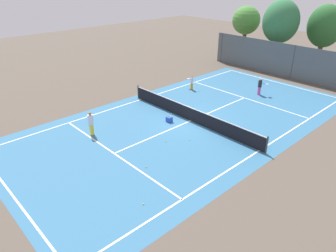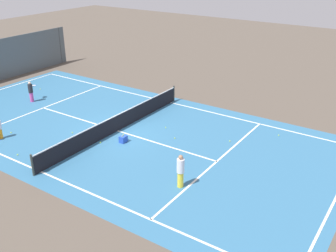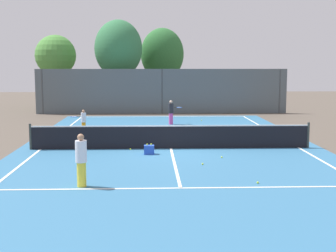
{
  "view_description": "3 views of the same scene",
  "coord_description": "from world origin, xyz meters",
  "px_view_note": "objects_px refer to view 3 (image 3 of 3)",
  "views": [
    {
      "loc": [
        13.35,
        -14.59,
        9.45
      ],
      "look_at": [
        1.34,
        -3.42,
        1.25
      ],
      "focal_mm": 33.49,
      "sensor_mm": 36.0,
      "label": 1
    },
    {
      "loc": [
        -15.39,
        -13.87,
        9.56
      ],
      "look_at": [
        0.9,
        -2.89,
        0.7
      ],
      "focal_mm": 42.1,
      "sensor_mm": 36.0,
      "label": 2
    },
    {
      "loc": [
        -0.88,
        -19.68,
        3.61
      ],
      "look_at": [
        -0.15,
        -0.87,
        1.09
      ],
      "focal_mm": 50.32,
      "sensor_mm": 36.0,
      "label": 3
    }
  ],
  "objects_px": {
    "ball_crate": "(149,150)",
    "tennis_ball_4": "(61,140)",
    "tennis_ball_7": "(222,157)",
    "tennis_ball_8": "(130,149)",
    "tennis_ball_2": "(258,183)",
    "player_2": "(81,160)",
    "tennis_ball_0": "(98,132)",
    "tennis_ball_6": "(203,164)",
    "player_1": "(171,112)",
    "player_0": "(83,121)",
    "tennis_ball_9": "(168,146)",
    "tennis_ball_3": "(202,120)",
    "tennis_ball_1": "(133,141)"
  },
  "relations": [
    {
      "from": "tennis_ball_9",
      "to": "tennis_ball_3",
      "type": "bearing_deg",
      "value": 74.74
    },
    {
      "from": "player_1",
      "to": "tennis_ball_0",
      "type": "distance_m",
      "value": 5.14
    },
    {
      "from": "ball_crate",
      "to": "player_1",
      "type": "bearing_deg",
      "value": 81.96
    },
    {
      "from": "player_1",
      "to": "tennis_ball_6",
      "type": "bearing_deg",
      "value": -86.9
    },
    {
      "from": "tennis_ball_8",
      "to": "tennis_ball_9",
      "type": "xyz_separation_m",
      "value": [
        1.6,
        0.78,
        0.0
      ]
    },
    {
      "from": "tennis_ball_0",
      "to": "tennis_ball_6",
      "type": "height_order",
      "value": "same"
    },
    {
      "from": "player_0",
      "to": "ball_crate",
      "type": "height_order",
      "value": "player_0"
    },
    {
      "from": "tennis_ball_8",
      "to": "tennis_ball_0",
      "type": "bearing_deg",
      "value": 110.61
    },
    {
      "from": "player_2",
      "to": "tennis_ball_2",
      "type": "height_order",
      "value": "player_2"
    },
    {
      "from": "player_0",
      "to": "player_2",
      "type": "height_order",
      "value": "player_2"
    },
    {
      "from": "tennis_ball_0",
      "to": "tennis_ball_9",
      "type": "distance_m",
      "value": 5.55
    },
    {
      "from": "tennis_ball_4",
      "to": "tennis_ball_6",
      "type": "relative_size",
      "value": 1.0
    },
    {
      "from": "tennis_ball_3",
      "to": "tennis_ball_7",
      "type": "relative_size",
      "value": 1.0
    },
    {
      "from": "tennis_ball_3",
      "to": "tennis_ball_8",
      "type": "relative_size",
      "value": 1.0
    },
    {
      "from": "tennis_ball_9",
      "to": "tennis_ball_8",
      "type": "bearing_deg",
      "value": -154.09
    },
    {
      "from": "tennis_ball_0",
      "to": "tennis_ball_2",
      "type": "height_order",
      "value": "same"
    },
    {
      "from": "player_1",
      "to": "tennis_ball_6",
      "type": "height_order",
      "value": "player_1"
    },
    {
      "from": "player_1",
      "to": "player_2",
      "type": "xyz_separation_m",
      "value": [
        -3.27,
        -14.09,
        0.07
      ]
    },
    {
      "from": "player_2",
      "to": "tennis_ball_1",
      "type": "bearing_deg",
      "value": 81.35
    },
    {
      "from": "tennis_ball_3",
      "to": "tennis_ball_6",
      "type": "relative_size",
      "value": 1.0
    },
    {
      "from": "player_0",
      "to": "tennis_ball_3",
      "type": "relative_size",
      "value": 18.4
    },
    {
      "from": "tennis_ball_0",
      "to": "tennis_ball_6",
      "type": "distance_m",
      "value": 9.33
    },
    {
      "from": "player_0",
      "to": "tennis_ball_0",
      "type": "xyz_separation_m",
      "value": [
        0.75,
        0.11,
        -0.6
      ]
    },
    {
      "from": "tennis_ball_0",
      "to": "tennis_ball_7",
      "type": "relative_size",
      "value": 1.0
    },
    {
      "from": "tennis_ball_4",
      "to": "player_2",
      "type": "bearing_deg",
      "value": -75.42
    },
    {
      "from": "tennis_ball_7",
      "to": "tennis_ball_8",
      "type": "height_order",
      "value": "same"
    },
    {
      "from": "tennis_ball_0",
      "to": "tennis_ball_6",
      "type": "xyz_separation_m",
      "value": [
        4.6,
        -8.11,
        0.0
      ]
    },
    {
      "from": "player_2",
      "to": "tennis_ball_7",
      "type": "bearing_deg",
      "value": 40.21
    },
    {
      "from": "ball_crate",
      "to": "tennis_ball_6",
      "type": "xyz_separation_m",
      "value": [
        1.91,
        -2.08,
        -0.15
      ]
    },
    {
      "from": "ball_crate",
      "to": "tennis_ball_2",
      "type": "height_order",
      "value": "ball_crate"
    },
    {
      "from": "ball_crate",
      "to": "tennis_ball_4",
      "type": "distance_m",
      "value": 5.43
    },
    {
      "from": "player_1",
      "to": "tennis_ball_7",
      "type": "distance_m",
      "value": 10.2
    },
    {
      "from": "player_2",
      "to": "tennis_ball_6",
      "type": "relative_size",
      "value": 23.86
    },
    {
      "from": "tennis_ball_0",
      "to": "tennis_ball_6",
      "type": "relative_size",
      "value": 1.0
    },
    {
      "from": "tennis_ball_6",
      "to": "tennis_ball_8",
      "type": "height_order",
      "value": "same"
    },
    {
      "from": "tennis_ball_9",
      "to": "tennis_ball_7",
      "type": "bearing_deg",
      "value": -53.01
    },
    {
      "from": "player_2",
      "to": "tennis_ball_2",
      "type": "xyz_separation_m",
      "value": [
        5.26,
        0.14,
        -0.77
      ]
    },
    {
      "from": "player_1",
      "to": "ball_crate",
      "type": "height_order",
      "value": "player_1"
    },
    {
      "from": "tennis_ball_3",
      "to": "tennis_ball_9",
      "type": "xyz_separation_m",
      "value": [
        -2.47,
        -9.07,
        0.0
      ]
    },
    {
      "from": "tennis_ball_4",
      "to": "tennis_ball_7",
      "type": "height_order",
      "value": "same"
    },
    {
      "from": "tennis_ball_6",
      "to": "tennis_ball_9",
      "type": "xyz_separation_m",
      "value": [
        -1.09,
        3.82,
        0.0
      ]
    },
    {
      "from": "tennis_ball_0",
      "to": "tennis_ball_2",
      "type": "relative_size",
      "value": 1.0
    },
    {
      "from": "tennis_ball_3",
      "to": "tennis_ball_8",
      "type": "height_order",
      "value": "same"
    },
    {
      "from": "tennis_ball_2",
      "to": "tennis_ball_3",
      "type": "bearing_deg",
      "value": 89.98
    },
    {
      "from": "player_0",
      "to": "tennis_ball_9",
      "type": "relative_size",
      "value": 18.4
    },
    {
      "from": "player_2",
      "to": "tennis_ball_0",
      "type": "bearing_deg",
      "value": 93.77
    },
    {
      "from": "tennis_ball_0",
      "to": "tennis_ball_1",
      "type": "distance_m",
      "value": 3.49
    },
    {
      "from": "player_0",
      "to": "tennis_ball_9",
      "type": "distance_m",
      "value": 6.0
    },
    {
      "from": "tennis_ball_0",
      "to": "tennis_ball_2",
      "type": "xyz_separation_m",
      "value": [
        5.98,
        -10.79,
        0.0
      ]
    },
    {
      "from": "tennis_ball_7",
      "to": "tennis_ball_8",
      "type": "bearing_deg",
      "value": 152.8
    }
  ]
}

